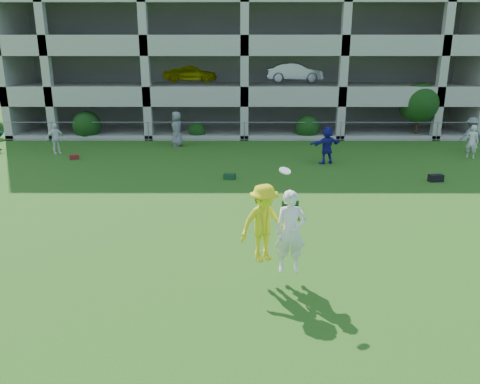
{
  "coord_description": "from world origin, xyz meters",
  "views": [
    {
      "loc": [
        -0.19,
        -9.97,
        5.26
      ],
      "look_at": [
        -0.23,
        3.0,
        1.4
      ],
      "focal_mm": 35.0,
      "sensor_mm": 36.0,
      "label": 1
    }
  ],
  "objects_px": {
    "bystander_c": "(177,129)",
    "bystander_e": "(472,141)",
    "bystander_d": "(327,145)",
    "parking_garage": "(244,43)",
    "bystander_b": "(55,139)",
    "bystander_f": "(471,135)",
    "frisbee_contest": "(272,226)",
    "crate_d": "(290,212)"
  },
  "relations": [
    {
      "from": "bystander_c",
      "to": "bystander_e",
      "type": "bearing_deg",
      "value": 63.28
    },
    {
      "from": "bystander_d",
      "to": "bystander_e",
      "type": "bearing_deg",
      "value": 166.08
    },
    {
      "from": "parking_garage",
      "to": "bystander_b",
      "type": "bearing_deg",
      "value": -128.67
    },
    {
      "from": "bystander_c",
      "to": "bystander_f",
      "type": "relative_size",
      "value": 1.06
    },
    {
      "from": "bystander_b",
      "to": "bystander_d",
      "type": "xyz_separation_m",
      "value": [
        14.24,
        -2.22,
        0.08
      ]
    },
    {
      "from": "bystander_f",
      "to": "parking_garage",
      "type": "xyz_separation_m",
      "value": [
        -12.47,
        12.1,
        5.06
      ]
    },
    {
      "from": "parking_garage",
      "to": "frisbee_contest",
      "type": "bearing_deg",
      "value": -88.91
    },
    {
      "from": "bystander_e",
      "to": "parking_garage",
      "type": "relative_size",
      "value": 0.06
    },
    {
      "from": "bystander_c",
      "to": "crate_d",
      "type": "distance_m",
      "value": 13.55
    },
    {
      "from": "bystander_f",
      "to": "crate_d",
      "type": "xyz_separation_m",
      "value": [
        -11.04,
        -10.76,
        -0.8
      ]
    },
    {
      "from": "bystander_b",
      "to": "bystander_e",
      "type": "relative_size",
      "value": 0.96
    },
    {
      "from": "bystander_d",
      "to": "crate_d",
      "type": "relative_size",
      "value": 5.28
    },
    {
      "from": "bystander_b",
      "to": "bystander_e",
      "type": "xyz_separation_m",
      "value": [
        21.99,
        -0.94,
        0.03
      ]
    },
    {
      "from": "bystander_b",
      "to": "bystander_f",
      "type": "relative_size",
      "value": 0.88
    },
    {
      "from": "bystander_d",
      "to": "crate_d",
      "type": "bearing_deg",
      "value": 48.45
    },
    {
      "from": "parking_garage",
      "to": "bystander_d",
      "type": "bearing_deg",
      "value": -74.95
    },
    {
      "from": "bystander_c",
      "to": "crate_d",
      "type": "height_order",
      "value": "bystander_c"
    },
    {
      "from": "frisbee_contest",
      "to": "bystander_f",
      "type": "bearing_deg",
      "value": 52.21
    },
    {
      "from": "bystander_c",
      "to": "frisbee_contest",
      "type": "distance_m",
      "value": 17.64
    },
    {
      "from": "bystander_c",
      "to": "crate_d",
      "type": "relative_size",
      "value": 5.77
    },
    {
      "from": "bystander_f",
      "to": "frisbee_contest",
      "type": "relative_size",
      "value": 0.75
    },
    {
      "from": "crate_d",
      "to": "parking_garage",
      "type": "height_order",
      "value": "parking_garage"
    },
    {
      "from": "bystander_f",
      "to": "bystander_b",
      "type": "bearing_deg",
      "value": -5.39
    },
    {
      "from": "bystander_d",
      "to": "parking_garage",
      "type": "height_order",
      "value": "parking_garage"
    },
    {
      "from": "bystander_b",
      "to": "bystander_c",
      "type": "xyz_separation_m",
      "value": [
        6.25,
        2.3,
        0.17
      ]
    },
    {
      "from": "crate_d",
      "to": "frisbee_contest",
      "type": "height_order",
      "value": "frisbee_contest"
    },
    {
      "from": "frisbee_contest",
      "to": "bystander_e",
      "type": "bearing_deg",
      "value": 50.81
    },
    {
      "from": "bystander_f",
      "to": "parking_garage",
      "type": "relative_size",
      "value": 0.06
    },
    {
      "from": "crate_d",
      "to": "bystander_c",
      "type": "bearing_deg",
      "value": 113.55
    },
    {
      "from": "frisbee_contest",
      "to": "bystander_d",
      "type": "bearing_deg",
      "value": 74.37
    },
    {
      "from": "bystander_f",
      "to": "bystander_d",
      "type": "bearing_deg",
      "value": 11.79
    },
    {
      "from": "bystander_b",
      "to": "bystander_d",
      "type": "height_order",
      "value": "bystander_d"
    },
    {
      "from": "bystander_f",
      "to": "frisbee_contest",
      "type": "height_order",
      "value": "frisbee_contest"
    },
    {
      "from": "bystander_b",
      "to": "crate_d",
      "type": "bearing_deg",
      "value": -74.92
    },
    {
      "from": "bystander_b",
      "to": "parking_garage",
      "type": "xyz_separation_m",
      "value": [
        10.21,
        12.76,
        5.18
      ]
    },
    {
      "from": "crate_d",
      "to": "frisbee_contest",
      "type": "xyz_separation_m",
      "value": [
        -0.91,
        -4.65,
        1.27
      ]
    },
    {
      "from": "bystander_d",
      "to": "bystander_e",
      "type": "height_order",
      "value": "bystander_d"
    },
    {
      "from": "bystander_b",
      "to": "frisbee_contest",
      "type": "height_order",
      "value": "frisbee_contest"
    },
    {
      "from": "bystander_c",
      "to": "bystander_f",
      "type": "xyz_separation_m",
      "value": [
        16.44,
        -1.64,
        -0.06
      ]
    },
    {
      "from": "frisbee_contest",
      "to": "bystander_c",
      "type": "bearing_deg",
      "value": 104.75
    },
    {
      "from": "bystander_b",
      "to": "crate_d",
      "type": "relative_size",
      "value": 4.79
    },
    {
      "from": "bystander_c",
      "to": "frisbee_contest",
      "type": "bearing_deg",
      "value": -0.35
    }
  ]
}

